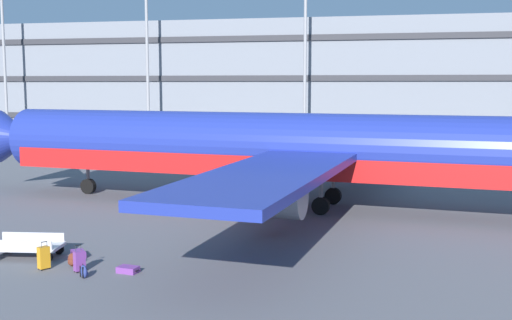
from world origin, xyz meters
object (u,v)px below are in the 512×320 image
(suitcase_red, at_px, (44,257))
(suitcase_black, at_px, (79,261))
(airliner, at_px, (310,150))
(backpack_silver, at_px, (84,272))
(suitcase_large, at_px, (128,270))
(backpack_orange, at_px, (72,260))
(suitcase_teal, at_px, (78,254))
(baggage_cart, at_px, (27,246))

(suitcase_red, height_order, suitcase_black, suitcase_red)
(airliner, bearing_deg, backpack_silver, -113.16)
(suitcase_red, bearing_deg, suitcase_large, 4.95)
(suitcase_red, relative_size, suitcase_large, 1.30)
(backpack_orange, bearing_deg, backpack_silver, -47.55)
(airliner, relative_size, suitcase_red, 39.69)
(suitcase_large, bearing_deg, suitcase_teal, 151.03)
(airliner, distance_m, suitcase_large, 14.00)
(suitcase_large, height_order, backpack_orange, backpack_orange)
(suitcase_red, relative_size, backpack_orange, 1.90)
(suitcase_black, bearing_deg, suitcase_red, 179.71)
(suitcase_red, xyz_separation_m, backpack_orange, (0.81, 0.53, -0.20))
(backpack_silver, bearing_deg, suitcase_teal, 121.81)
(airliner, relative_size, backpack_orange, 75.43)
(airliner, relative_size, suitcase_large, 51.39)
(suitcase_black, height_order, backpack_silver, suitcase_black)
(backpack_silver, height_order, baggage_cart, baggage_cart)
(suitcase_red, distance_m, suitcase_teal, 1.82)
(suitcase_black, bearing_deg, suitcase_teal, 119.24)
(suitcase_red, relative_size, suitcase_teal, 1.19)
(baggage_cart, bearing_deg, backpack_orange, -18.00)
(baggage_cart, bearing_deg, suitcase_large, -12.51)
(backpack_orange, distance_m, baggage_cart, 2.41)
(suitcase_teal, distance_m, backpack_silver, 2.80)
(suitcase_black, distance_m, backpack_silver, 0.81)
(suitcase_teal, bearing_deg, suitcase_large, -28.97)
(suitcase_teal, height_order, suitcase_large, suitcase_teal)
(suitcase_large, bearing_deg, backpack_silver, -143.34)
(suitcase_black, xyz_separation_m, suitcase_teal, (-0.98, 1.76, -0.28))
(backpack_silver, bearing_deg, suitcase_red, 161.48)
(suitcase_teal, xyz_separation_m, baggage_cart, (-1.88, -0.47, 0.31))
(suitcase_red, bearing_deg, backpack_silver, -18.52)
(suitcase_black, relative_size, suitcase_large, 1.21)
(baggage_cart, bearing_deg, airliner, 52.06)
(airliner, distance_m, suitcase_red, 15.48)
(suitcase_red, height_order, baggage_cart, suitcase_red)
(airliner, xyz_separation_m, suitcase_large, (-4.68, -12.86, -2.99))
(backpack_orange, height_order, backpack_silver, backpack_orange)
(suitcase_teal, xyz_separation_m, backpack_orange, (0.41, -1.22, 0.12))
(suitcase_teal, distance_m, suitcase_large, 3.06)
(suitcase_red, bearing_deg, baggage_cart, 139.11)
(suitcase_red, distance_m, baggage_cart, 1.95)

